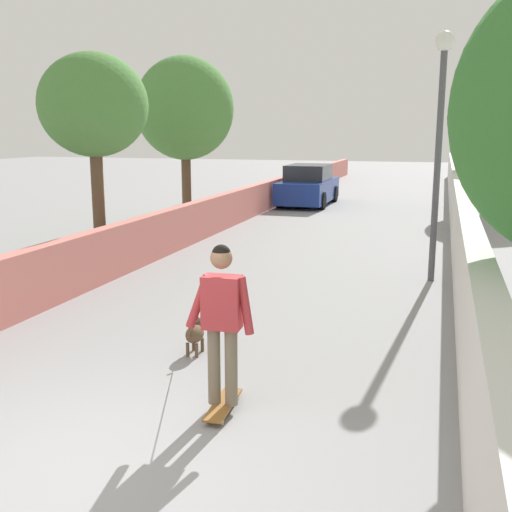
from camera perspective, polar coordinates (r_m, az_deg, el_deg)
The scene contains 11 objects.
ground_plane at distance 18.37m, azimuth 7.94°, elevation 2.71°, with size 80.00×80.00×0.00m, color gray.
wall_left at distance 17.21m, azimuth -3.91°, elevation 3.90°, with size 48.00×0.30×1.01m, color #CC726B.
fence_right at distance 16.08m, azimuth 18.44°, elevation 3.61°, with size 48.00×0.30×1.47m, color silver.
tree_right_near at distance 22.99m, azimuth 21.23°, elevation 11.98°, with size 2.99×2.99×4.91m.
tree_left_mid at distance 18.47m, azimuth -6.68°, elevation 13.50°, with size 2.88×2.88×4.96m.
tree_left_far at distance 13.42m, azimuth -14.96°, elevation 13.35°, with size 2.26×2.26×4.41m.
lamp_post at distance 11.85m, azimuth 16.87°, elevation 12.50°, with size 0.36×0.36×4.56m.
skateboard at distance 6.43m, azimuth -3.10°, elevation -13.73°, with size 0.81×0.25×0.08m.
person_skateboarder at distance 6.07m, azimuth -3.20°, elevation -5.30°, with size 0.24×0.71×1.66m.
dog at distance 7.92m, azimuth -5.65°, elevation -7.16°, with size 1.75×1.03×1.06m.
car_near at distance 23.72m, azimuth 4.91°, elevation 6.52°, with size 4.16×1.80×1.54m.
Camera 1 is at (-3.94, -2.82, 2.82)m, focal length 42.78 mm.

